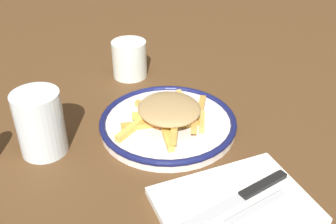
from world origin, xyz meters
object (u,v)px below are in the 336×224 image
at_px(fork, 238,218).
at_px(coffee_mug, 129,59).
at_px(water_glass, 40,123).
at_px(fries_heap, 168,112).
at_px(plate, 168,123).
at_px(napkin, 233,206).
at_px(knife, 244,196).

distance_m(fork, coffee_mug, 0.50).
bearing_deg(water_glass, fries_heap, -99.76).
height_order(plate, water_glass, water_glass).
bearing_deg(fork, napkin, -22.16).
distance_m(plate, water_glass, 0.23).
bearing_deg(coffee_mug, fork, 176.98).
distance_m(napkin, knife, 0.02).
bearing_deg(plate, fork, 177.03).
distance_m(plate, coffee_mug, 0.24).
height_order(knife, coffee_mug, coffee_mug).
bearing_deg(fork, coffee_mug, -3.02).
relative_size(plate, knife, 1.24).
height_order(napkin, knife, knife).
distance_m(fries_heap, knife, 0.22).
relative_size(fork, water_glass, 1.53).
height_order(napkin, coffee_mug, coffee_mug).
distance_m(napkin, water_glass, 0.35).
xyz_separation_m(fries_heap, water_glass, (0.04, 0.22, 0.02)).
xyz_separation_m(fork, water_glass, (0.29, 0.21, 0.04)).
relative_size(napkin, coffee_mug, 2.07).
bearing_deg(fries_heap, plate, -22.17).
bearing_deg(coffee_mug, plate, 176.92).
bearing_deg(fries_heap, fork, 177.42).
bearing_deg(knife, fries_heap, 5.03).
xyz_separation_m(plate, fork, (-0.26, 0.01, 0.00)).
distance_m(plate, fork, 0.26).
relative_size(fries_heap, coffee_mug, 2.00).
distance_m(fork, knife, 0.04).
height_order(fork, coffee_mug, coffee_mug).
distance_m(napkin, fork, 0.03).
distance_m(fries_heap, fork, 0.25).
bearing_deg(napkin, knife, -81.24).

